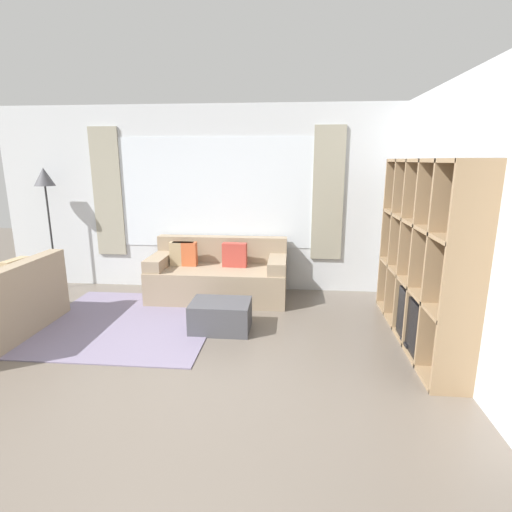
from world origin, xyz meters
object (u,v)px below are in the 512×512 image
at_px(shelving_unit, 424,256).
at_px(floor_lamp, 45,188).
at_px(ottoman, 221,316).
at_px(couch_main, 218,276).

bearing_deg(shelving_unit, floor_lamp, 164.99).
xyz_separation_m(shelving_unit, ottoman, (-2.19, 0.04, -0.77)).
height_order(couch_main, ottoman, couch_main).
bearing_deg(shelving_unit, ottoman, 178.86).
distance_m(ottoman, floor_lamp, 3.36).
xyz_separation_m(shelving_unit, floor_lamp, (-4.98, 1.33, 0.60)).
distance_m(shelving_unit, ottoman, 2.32).
relative_size(shelving_unit, ottoman, 3.32).
bearing_deg(couch_main, ottoman, -78.21).
bearing_deg(shelving_unit, couch_main, 154.37).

